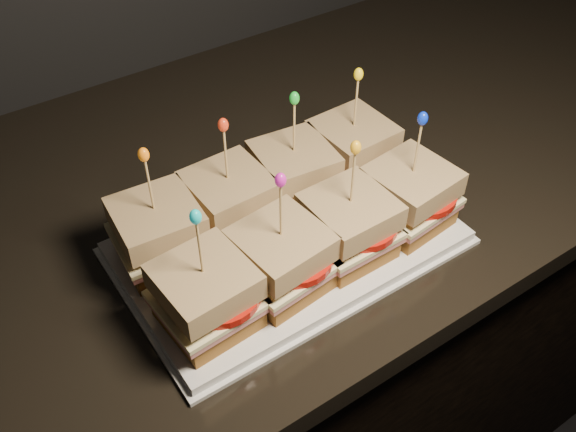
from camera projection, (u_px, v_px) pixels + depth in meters
cabinet at (242, 367)px, 1.21m from camera, size 2.40×0.67×0.84m
granite_slab at (227, 192)px, 0.91m from camera, size 2.44×0.71×0.04m
platter at (288, 243)px, 0.80m from camera, size 0.40×0.25×0.02m
platter_rim at (288, 246)px, 0.80m from camera, size 0.41×0.26×0.01m
sandwich_0_bread_bot at (162, 250)px, 0.76m from camera, size 0.10×0.10×0.03m
sandwich_0_ham at (160, 240)px, 0.75m from camera, size 0.11×0.10×0.01m
sandwich_0_cheese at (159, 236)px, 0.74m from camera, size 0.11×0.11×0.01m
sandwich_0_tomato at (170, 230)px, 0.74m from camera, size 0.09×0.09×0.01m
sandwich_0_bread_top at (156, 218)px, 0.72m from camera, size 0.10×0.10×0.03m
sandwich_0_pick at (150, 188)px, 0.69m from camera, size 0.00×0.00×0.09m
sandwich_0_frill at (144, 155)px, 0.66m from camera, size 0.01×0.01×0.02m
sandwich_1_bread_bot at (231, 219)px, 0.80m from camera, size 0.09×0.09×0.03m
sandwich_1_ham at (230, 209)px, 0.79m from camera, size 0.10×0.10×0.01m
sandwich_1_cheese at (230, 205)px, 0.78m from camera, size 0.10×0.10×0.01m
sandwich_1_tomato at (241, 200)px, 0.78m from camera, size 0.09×0.09×0.01m
sandwich_1_bread_top at (228, 188)px, 0.76m from camera, size 0.09×0.09×0.03m
sandwich_1_pick at (226, 157)px, 0.73m from camera, size 0.00×0.00×0.09m
sandwich_1_frill at (223, 125)px, 0.70m from camera, size 0.01×0.01×0.02m
sandwich_2_bread_bot at (294, 191)px, 0.84m from camera, size 0.10×0.10×0.03m
sandwich_2_ham at (294, 181)px, 0.82m from camera, size 0.11×0.11×0.01m
sandwich_2_cheese at (294, 177)px, 0.82m from camera, size 0.11×0.11×0.01m
sandwich_2_tomato at (304, 172)px, 0.82m from camera, size 0.09×0.09×0.01m
sandwich_2_bread_top at (294, 160)px, 0.80m from camera, size 0.10×0.10×0.03m
sandwich_2_pick at (294, 130)px, 0.77m from camera, size 0.00×0.00×0.09m
sandwich_2_frill at (294, 98)px, 0.74m from camera, size 0.01×0.01×0.02m
sandwich_3_bread_bot at (351, 166)px, 0.87m from camera, size 0.09×0.09×0.03m
sandwich_3_ham at (352, 156)px, 0.86m from camera, size 0.10×0.10×0.01m
sandwich_3_cheese at (352, 152)px, 0.86m from camera, size 0.10×0.10×0.01m
sandwich_3_tomato at (362, 147)px, 0.85m from camera, size 0.09×0.09×0.01m
sandwich_3_bread_top at (353, 135)px, 0.84m from camera, size 0.09×0.09×0.03m
sandwich_3_pick at (356, 106)px, 0.81m from camera, size 0.00×0.00×0.09m
sandwich_3_frill at (359, 74)px, 0.78m from camera, size 0.01×0.01×0.02m
sandwich_4_bread_bot at (209, 313)px, 0.69m from camera, size 0.10×0.10×0.03m
sandwich_4_ham at (207, 303)px, 0.68m from camera, size 0.11×0.10×0.01m
sandwich_4_cheese at (207, 299)px, 0.67m from camera, size 0.11×0.10×0.01m
sandwich_4_tomato at (219, 293)px, 0.67m from camera, size 0.09×0.09×0.01m
sandwich_4_bread_top at (204, 281)px, 0.65m from camera, size 0.10×0.10×0.03m
sandwich_4_pick at (200, 251)px, 0.62m from camera, size 0.00×0.00×0.09m
sandwich_4_frill at (196, 217)px, 0.59m from camera, size 0.01×0.01×0.02m
sandwich_5_bread_bot at (282, 276)px, 0.73m from camera, size 0.10×0.10×0.03m
sandwich_5_ham at (281, 266)px, 0.72m from camera, size 0.11×0.11×0.01m
sandwich_5_cheese at (281, 262)px, 0.71m from camera, size 0.11×0.11×0.01m
sandwich_5_tomato at (293, 256)px, 0.71m from camera, size 0.09×0.09×0.01m
sandwich_5_bread_top at (281, 244)px, 0.69m from camera, size 0.10×0.10×0.03m
sandwich_5_pick at (281, 213)px, 0.66m from camera, size 0.00×0.00×0.09m
sandwich_5_frill at (281, 180)px, 0.63m from camera, size 0.01×0.01×0.02m
sandwich_6_bread_bot at (347, 243)px, 0.77m from camera, size 0.09×0.09×0.03m
sandwich_6_ham at (348, 233)px, 0.76m from camera, size 0.10×0.10×0.01m
sandwich_6_cheese at (348, 228)px, 0.75m from camera, size 0.10×0.10×0.01m
sandwich_6_tomato at (360, 223)px, 0.75m from camera, size 0.09×0.09×0.01m
sandwich_6_bread_top at (350, 211)px, 0.73m from camera, size 0.09×0.09×0.03m
sandwich_6_pick at (353, 180)px, 0.70m from camera, size 0.00×0.00×0.09m
sandwich_6_frill at (356, 147)px, 0.67m from camera, size 0.01×0.01×0.02m
sandwich_7_bread_bot at (406, 212)px, 0.81m from camera, size 0.10×0.10×0.03m
sandwich_7_ham at (408, 203)px, 0.79m from camera, size 0.11×0.11×0.01m
sandwich_7_cheese at (409, 198)px, 0.79m from camera, size 0.11×0.11×0.01m
sandwich_7_tomato at (420, 193)px, 0.79m from camera, size 0.09×0.09×0.01m
sandwich_7_bread_top at (412, 181)px, 0.77m from camera, size 0.10×0.10×0.03m
sandwich_7_pick at (417, 151)px, 0.74m from camera, size 0.00×0.00×0.09m
sandwich_7_frill at (423, 118)px, 0.71m from camera, size 0.01×0.01×0.02m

